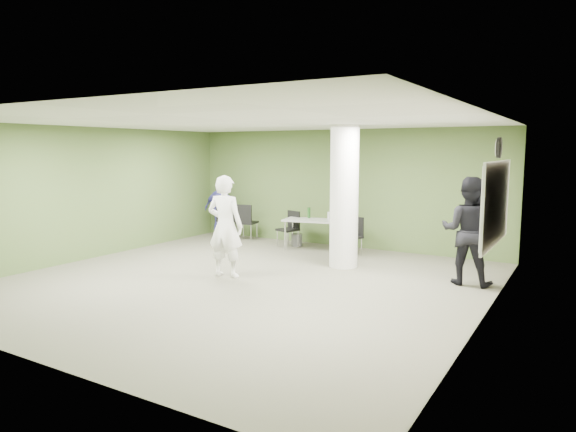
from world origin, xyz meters
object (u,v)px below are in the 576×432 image
Objects in this scene: woman_white at (225,226)px; chair_back_left at (227,216)px; man_black at (468,231)px; man_blue at (221,209)px; folding_table at (317,222)px.

chair_back_left is at bearing -62.47° from woman_white.
woman_white is at bearing 21.47° from man_black.
woman_white is at bearing 117.12° from man_blue.
chair_back_left is 4.10m from woman_white.
man_blue is (-6.57, 1.55, -0.15)m from man_black.
man_black is 6.75m from man_blue.
man_blue is at bearing 165.61° from folding_table.
man_black is 1.20× the size of man_blue.
chair_back_left is 6.58m from man_black.
man_black is (6.38, -1.55, 0.34)m from chair_back_left.
man_black is at bearing 154.66° from man_blue.
folding_table is 3.09m from woman_white.
woman_white reaches higher than man_blue.
woman_white is (2.46, -3.25, 0.34)m from chair_back_left.
chair_back_left is 0.54× the size of man_black.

